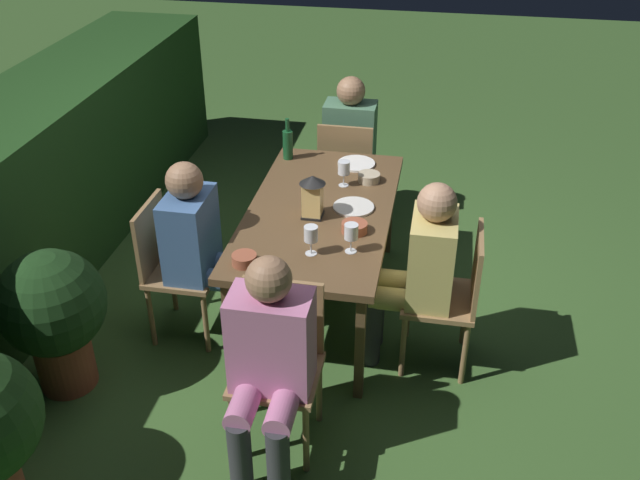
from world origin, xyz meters
name	(u,v)px	position (x,y,z in m)	size (l,w,h in m)	color
ground_plane	(320,307)	(0.00, 0.00, 0.00)	(16.00, 16.00, 0.00)	#385B28
dining_table	(320,217)	(0.00, 0.00, 0.67)	(1.67, 0.86, 0.73)	brown
chair_head_near	(279,358)	(-1.08, 0.00, 0.49)	(0.40, 0.42, 0.87)	#937047
person_in_pink	(269,360)	(-1.28, 0.00, 0.64)	(0.48, 0.38, 1.15)	#C675A3
chair_side_right_a	(173,263)	(-0.38, 0.82, 0.49)	(0.42, 0.40, 0.87)	#937047
person_in_blue	(202,245)	(-0.38, 0.62, 0.64)	(0.38, 0.47, 1.15)	#426699
chair_head_far	(347,169)	(1.08, 0.00, 0.49)	(0.40, 0.42, 0.87)	#937047
person_in_green	(351,140)	(1.28, 0.00, 0.64)	(0.48, 0.38, 1.15)	#4C7A5B
chair_side_left_a	(452,293)	(-0.38, -0.82, 0.49)	(0.42, 0.40, 0.87)	#937047
person_in_mustard	(419,267)	(-0.38, -0.62, 0.64)	(0.38, 0.47, 1.15)	tan
lantern_centerpiece	(313,194)	(-0.09, 0.03, 0.88)	(0.15, 0.15, 0.27)	black
green_bottle_on_table	(288,144)	(0.67, 0.35, 0.84)	(0.07, 0.07, 0.29)	#195128
wine_glass_a	(344,169)	(0.33, -0.09, 0.85)	(0.08, 0.08, 0.17)	silver
wine_glass_b	(351,233)	(-0.44, -0.25, 0.85)	(0.08, 0.08, 0.17)	silver
wine_glass_c	(311,235)	(-0.50, -0.04, 0.85)	(0.08, 0.08, 0.17)	silver
plate_a	(354,207)	(0.05, -0.20, 0.74)	(0.25, 0.25, 0.01)	silver
plate_b	(356,164)	(0.65, -0.13, 0.74)	(0.25, 0.25, 0.01)	white
bowl_olives	(244,259)	(-0.66, 0.28, 0.76)	(0.13, 0.13, 0.06)	#9E5138
bowl_bread	(369,177)	(0.42, -0.24, 0.76)	(0.14, 0.14, 0.06)	#BCAD8E
bowl_salad	(354,227)	(-0.23, -0.24, 0.76)	(0.15, 0.15, 0.06)	#9E5138
side_table	(36,196)	(0.33, 2.12, 0.44)	(0.56, 0.56, 0.66)	brown
ice_bucket	(26,155)	(0.33, 2.12, 0.76)	(0.26, 0.26, 0.34)	#B2B7BF
hedge_backdrop	(16,200)	(0.00, 2.03, 0.59)	(5.15, 0.83, 1.18)	#1E4219
potted_plant_corner	(53,311)	(-0.96, 1.27, 0.50)	(0.58, 0.58, 0.85)	brown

